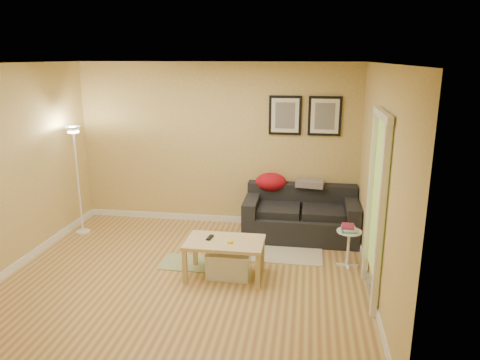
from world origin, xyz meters
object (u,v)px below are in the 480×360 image
(side_table, at_px, (348,248))
(book_stack, at_px, (348,228))
(coffee_table, at_px, (225,259))
(sofa, at_px, (301,213))
(floor_lamp, at_px, (78,184))
(storage_bin, at_px, (229,263))

(side_table, bearing_deg, book_stack, 165.12)
(side_table, xyz_separation_m, book_stack, (-0.01, 0.00, 0.28))
(coffee_table, bearing_deg, side_table, 3.45)
(sofa, height_order, floor_lamp, floor_lamp)
(sofa, relative_size, storage_bin, 3.12)
(storage_bin, xyz_separation_m, floor_lamp, (-2.52, 1.07, 0.63))
(sofa, bearing_deg, floor_lamp, -174.05)
(side_table, height_order, floor_lamp, floor_lamp)
(sofa, xyz_separation_m, coffee_table, (-0.90, -1.46, -0.13))
(book_stack, bearing_deg, floor_lamp, 152.38)
(side_table, relative_size, floor_lamp, 0.29)
(storage_bin, bearing_deg, sofa, 59.06)
(book_stack, bearing_deg, side_table, -34.45)
(storage_bin, bearing_deg, coffee_table, -145.82)
(sofa, height_order, coffee_table, sofa)
(sofa, height_order, storage_bin, sofa)
(side_table, bearing_deg, coffee_table, -160.81)
(side_table, bearing_deg, storage_bin, -161.35)
(floor_lamp, bearing_deg, sofa, 5.95)
(sofa, height_order, book_stack, sofa)
(coffee_table, xyz_separation_m, storage_bin, (0.05, 0.03, -0.07))
(book_stack, bearing_deg, storage_bin, 179.36)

